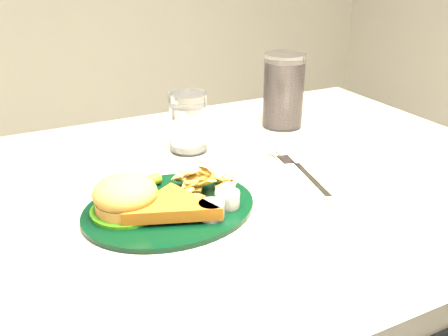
# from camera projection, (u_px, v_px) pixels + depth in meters

# --- Properties ---
(dinner_plate) EXTENTS (0.28, 0.24, 0.06)m
(dinner_plate) POSITION_uv_depth(u_px,v_px,m) (169.00, 193.00, 0.75)
(dinner_plate) COLOR black
(dinner_plate) RESTS_ON table
(water_glass) EXTENTS (0.10, 0.10, 0.12)m
(water_glass) POSITION_uv_depth(u_px,v_px,m) (188.00, 123.00, 0.96)
(water_glass) COLOR white
(water_glass) RESTS_ON table
(cola_glass) EXTENTS (0.12, 0.12, 0.16)m
(cola_glass) POSITION_uv_depth(u_px,v_px,m) (283.00, 91.00, 1.08)
(cola_glass) COLOR black
(cola_glass) RESTS_ON table
(fork_napkin) EXTENTS (0.17, 0.20, 0.01)m
(fork_napkin) POSITION_uv_depth(u_px,v_px,m) (308.00, 177.00, 0.85)
(fork_napkin) COLOR white
(fork_napkin) RESTS_ON table
(spoon) EXTENTS (0.07, 0.16, 0.01)m
(spoon) POSITION_uv_depth(u_px,v_px,m) (128.00, 214.00, 0.74)
(spoon) COLOR silver
(spoon) RESTS_ON table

